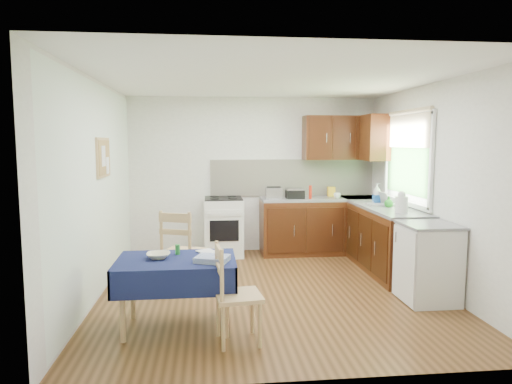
{
  "coord_description": "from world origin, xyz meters",
  "views": [
    {
      "loc": [
        -0.73,
        -5.29,
        1.78
      ],
      "look_at": [
        -0.15,
        0.28,
        1.17
      ],
      "focal_mm": 32.0,
      "sensor_mm": 36.0,
      "label": 1
    }
  ],
  "objects": [
    {
      "name": "floor",
      "position": [
        0.0,
        0.0,
        0.0
      ],
      "size": [
        4.2,
        4.2,
        0.0
      ],
      "primitive_type": "plane",
      "color": "#452A12",
      "rests_on": "ground"
    },
    {
      "name": "ceiling",
      "position": [
        0.0,
        0.0,
        2.5
      ],
      "size": [
        4.0,
        4.2,
        0.02
      ],
      "primitive_type": "cube",
      "color": "white",
      "rests_on": "wall_back"
    },
    {
      "name": "wall_back",
      "position": [
        0.0,
        2.1,
        1.25
      ],
      "size": [
        4.0,
        0.02,
        2.5
      ],
      "primitive_type": "cube",
      "color": "silver",
      "rests_on": "ground"
    },
    {
      "name": "wall_front",
      "position": [
        0.0,
        -2.1,
        1.25
      ],
      "size": [
        4.0,
        0.02,
        2.5
      ],
      "primitive_type": "cube",
      "color": "silver",
      "rests_on": "ground"
    },
    {
      "name": "wall_left",
      "position": [
        -2.0,
        0.0,
        1.25
      ],
      "size": [
        0.02,
        4.2,
        2.5
      ],
      "primitive_type": "cube",
      "color": "white",
      "rests_on": "ground"
    },
    {
      "name": "wall_right",
      "position": [
        2.0,
        0.0,
        1.25
      ],
      "size": [
        0.02,
        4.2,
        2.5
      ],
      "primitive_type": "cube",
      "color": "silver",
      "rests_on": "ground"
    },
    {
      "name": "base_cabinets",
      "position": [
        1.36,
        1.26,
        0.43
      ],
      "size": [
        1.9,
        2.3,
        0.86
      ],
      "color": "#381209",
      "rests_on": "ground"
    },
    {
      "name": "worktop_back",
      "position": [
        1.05,
        1.8,
        0.88
      ],
      "size": [
        1.9,
        0.6,
        0.04
      ],
      "primitive_type": "cube",
      "color": "slate",
      "rests_on": "base_cabinets"
    },
    {
      "name": "worktop_right",
      "position": [
        1.7,
        0.65,
        0.88
      ],
      "size": [
        0.6,
        1.7,
        0.04
      ],
      "primitive_type": "cube",
      "color": "slate",
      "rests_on": "base_cabinets"
    },
    {
      "name": "worktop_corner",
      "position": [
        1.7,
        1.8,
        0.88
      ],
      "size": [
        0.6,
        0.6,
        0.04
      ],
      "primitive_type": "cube",
      "color": "slate",
      "rests_on": "base_cabinets"
    },
    {
      "name": "splashback",
      "position": [
        0.65,
        2.08,
        1.2
      ],
      "size": [
        2.7,
        0.02,
        0.6
      ],
      "primitive_type": "cube",
      "color": "#EDE2C9",
      "rests_on": "wall_back"
    },
    {
      "name": "upper_cabinets",
      "position": [
        1.52,
        1.8,
        1.85
      ],
      "size": [
        1.2,
        0.85,
        0.7
      ],
      "color": "#381209",
      "rests_on": "wall_back"
    },
    {
      "name": "stove",
      "position": [
        -0.5,
        1.8,
        0.46
      ],
      "size": [
        0.6,
        0.61,
        0.92
      ],
      "color": "silver",
      "rests_on": "ground"
    },
    {
      "name": "window",
      "position": [
        1.97,
        0.7,
        1.65
      ],
      "size": [
        0.04,
        1.48,
        1.26
      ],
      "color": "#2D5D26",
      "rests_on": "wall_right"
    },
    {
      "name": "fridge",
      "position": [
        1.7,
        -0.55,
        0.44
      ],
      "size": [
        0.58,
        0.6,
        0.89
      ],
      "color": "silver",
      "rests_on": "ground"
    },
    {
      "name": "corkboard",
      "position": [
        -1.97,
        0.3,
        1.6
      ],
      "size": [
        0.04,
        0.62,
        0.47
      ],
      "color": "tan",
      "rests_on": "wall_left"
    },
    {
      "name": "dining_table",
      "position": [
        -1.05,
        -0.99,
        0.57
      ],
      "size": [
        1.12,
        0.76,
        0.68
      ],
      "rotation": [
        0.0,
        0.0,
        -0.2
      ],
      "color": "#111042",
      "rests_on": "ground"
    },
    {
      "name": "chair_far",
      "position": [
        -1.07,
        0.07,
        0.53
      ],
      "size": [
        0.57,
        0.57,
        0.99
      ],
      "rotation": [
        0.0,
        0.0,
        2.77
      ],
      "color": "tan",
      "rests_on": "ground"
    },
    {
      "name": "chair_near",
      "position": [
        -0.52,
        -1.38,
        0.47
      ],
      "size": [
        0.44,
        0.44,
        0.89
      ],
      "rotation": [
        0.0,
        0.0,
        1.69
      ],
      "color": "tan",
      "rests_on": "ground"
    },
    {
      "name": "toaster",
      "position": [
        0.28,
        1.72,
        0.99
      ],
      "size": [
        0.25,
        0.16,
        0.2
      ],
      "rotation": [
        0.0,
        0.0,
        0.12
      ],
      "color": "#BAB9BE",
      "rests_on": "worktop_back"
    },
    {
      "name": "sandwich_press",
      "position": [
        0.62,
        1.74,
        0.98
      ],
      "size": [
        0.28,
        0.24,
        0.16
      ],
      "rotation": [
        0.0,
        0.0,
        -0.01
      ],
      "color": "black",
      "rests_on": "worktop_back"
    },
    {
      "name": "sauce_bottle",
      "position": [
        0.85,
        1.64,
        1.01
      ],
      "size": [
        0.05,
        0.05,
        0.21
      ],
      "primitive_type": "cylinder",
      "color": "red",
      "rests_on": "worktop_back"
    },
    {
      "name": "yellow_packet",
      "position": [
        1.26,
        1.94,
        0.98
      ],
      "size": [
        0.12,
        0.08,
        0.16
      ],
      "primitive_type": "cube",
      "rotation": [
        0.0,
        0.0,
        -0.02
      ],
      "color": "yellow",
      "rests_on": "worktop_back"
    },
    {
      "name": "dish_rack",
      "position": [
        1.71,
        0.85,
        0.92
      ],
      "size": [
        0.41,
        0.31,
        0.19
      ],
      "rotation": [
        0.0,
        0.0,
        -0.3
      ],
      "color": "#97979D",
      "rests_on": "worktop_right"
    },
    {
      "name": "kettle",
      "position": [
        1.69,
        0.17,
        1.02
      ],
      "size": [
        0.16,
        0.16,
        0.27
      ],
      "color": "silver",
      "rests_on": "worktop_right"
    },
    {
      "name": "cup",
      "position": [
        1.29,
        1.68,
        0.94
      ],
      "size": [
        0.14,
        0.14,
        0.09
      ],
      "primitive_type": "imported",
      "rotation": [
        0.0,
        0.0,
        0.29
      ],
      "color": "silver",
      "rests_on": "worktop_back"
    },
    {
      "name": "soap_bottle_a",
      "position": [
        1.67,
        0.99,
        1.05
      ],
      "size": [
        0.16,
        0.16,
        0.29
      ],
      "primitive_type": "imported",
      "rotation": [
        0.0,
        0.0,
        0.63
      ],
      "color": "silver",
      "rests_on": "worktop_right"
    },
    {
      "name": "soap_bottle_b",
      "position": [
        1.66,
        0.98,
        1.0
      ],
      "size": [
        0.1,
        0.1,
        0.2
      ],
      "primitive_type": "imported",
      "rotation": [
        0.0,
        0.0,
        1.67
      ],
      "color": "#1C58A5",
      "rests_on": "worktop_right"
    },
    {
      "name": "soap_bottle_c",
      "position": [
        1.71,
        0.63,
        0.98
      ],
      "size": [
        0.12,
        0.12,
        0.15
      ],
      "primitive_type": "imported",
      "rotation": [
        0.0,
        0.0,
        3.12
      ],
      "color": "#248524",
      "rests_on": "worktop_right"
    },
    {
      "name": "plate_bowl",
      "position": [
        -1.22,
        -0.95,
        0.7
      ],
      "size": [
        0.23,
        0.23,
        0.05
      ],
      "primitive_type": "imported",
      "rotation": [
        0.0,
        0.0,
        0.02
      ],
      "color": "beige",
      "rests_on": "dining_table"
    },
    {
      "name": "book",
      "position": [
        -0.82,
        -0.83,
        0.69
      ],
      "size": [
        0.25,
        0.27,
        0.02
      ],
      "primitive_type": "imported",
      "rotation": [
        0.0,
        0.0,
        0.55
      ],
      "color": "white",
      "rests_on": "dining_table"
    },
    {
      "name": "spice_jar",
      "position": [
        -1.04,
        -0.81,
        0.73
      ],
      "size": [
        0.05,
        0.05,
        0.1
      ],
      "primitive_type": "cylinder",
      "color": "#25892F",
      "rests_on": "dining_table"
    },
    {
      "name": "tea_towel",
      "position": [
        -0.71,
        -1.13,
        0.7
      ],
      "size": [
        0.36,
        0.32,
        0.05
      ],
      "primitive_type": "cube",
      "rotation": [
        0.0,
        0.0,
        -0.34
      ],
      "color": "navy",
      "rests_on": "dining_table"
    }
  ]
}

